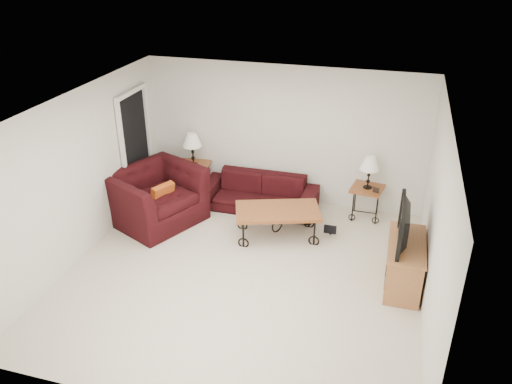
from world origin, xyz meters
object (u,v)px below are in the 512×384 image
at_px(lamp_right, 369,172).
at_px(television, 409,225).
at_px(sofa, 259,193).
at_px(lamp_left, 193,149).
at_px(side_table_right, 366,202).
at_px(tv_stand, 404,264).
at_px(coffee_table, 277,223).
at_px(side_table_left, 194,180).
at_px(backpack, 331,224).
at_px(armchair, 156,196).

bearing_deg(lamp_right, television, -69.79).
xyz_separation_m(sofa, lamp_left, (-1.32, 0.18, 0.62)).
bearing_deg(side_table_right, tv_stand, -69.23).
relative_size(coffee_table, television, 1.33).
bearing_deg(side_table_left, tv_stand, -25.02).
xyz_separation_m(tv_stand, television, (-0.02, 0.00, 0.62)).
xyz_separation_m(side_table_left, backpack, (2.70, -0.76, -0.11)).
relative_size(armchair, backpack, 3.56).
bearing_deg(lamp_left, coffee_table, -29.47).
bearing_deg(backpack, sofa, 179.45).
relative_size(sofa, armchair, 1.44).
distance_m(sofa, side_table_right, 1.87).
xyz_separation_m(side_table_right, backpack, (-0.48, -0.76, -0.08)).
bearing_deg(armchair, backpack, -58.12).
relative_size(sofa, coffee_table, 1.54).
relative_size(side_table_right, backpack, 1.42).
bearing_deg(tv_stand, armchair, 170.32).
distance_m(lamp_left, tv_stand, 4.30).
xyz_separation_m(sofa, coffee_table, (0.55, -0.87, -0.05)).
distance_m(sofa, armchair, 1.82).
distance_m(sofa, tv_stand, 3.02).
bearing_deg(armchair, television, -74.42).
xyz_separation_m(armchair, backpack, (2.94, 0.34, -0.26)).
bearing_deg(tv_stand, coffee_table, 159.44).
bearing_deg(coffee_table, side_table_right, 38.73).
xyz_separation_m(side_table_right, tv_stand, (0.68, -1.80, 0.05)).
xyz_separation_m(side_table_right, lamp_right, (0.00, 0.00, 0.57)).
xyz_separation_m(lamp_right, tv_stand, (0.68, -1.80, -0.52)).
bearing_deg(backpack, side_table_left, -173.47).
distance_m(lamp_right, coffee_table, 1.79).
bearing_deg(side_table_left, backpack, -15.78).
bearing_deg(side_table_left, lamp_right, 0.00).
height_order(coffee_table, armchair, armchair).
xyz_separation_m(side_table_left, lamp_right, (3.18, 0.00, 0.55)).
bearing_deg(lamp_right, armchair, -162.15).
bearing_deg(backpack, side_table_right, 80.11).
bearing_deg(lamp_left, sofa, -7.79).
xyz_separation_m(sofa, side_table_right, (1.86, 0.18, -0.02)).
relative_size(side_table_left, tv_stand, 0.55).
distance_m(lamp_left, lamp_right, 3.18).
bearing_deg(tv_stand, lamp_left, 154.98).
height_order(armchair, backpack, armchair).
distance_m(lamp_right, tv_stand, 2.00).
distance_m(lamp_left, armchair, 1.22).
bearing_deg(side_table_left, armchair, -102.51).
distance_m(side_table_left, lamp_right, 3.22).
height_order(lamp_right, television, television).
bearing_deg(lamp_right, sofa, -174.48).
bearing_deg(sofa, armchair, -149.44).
distance_m(television, backpack, 1.72).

